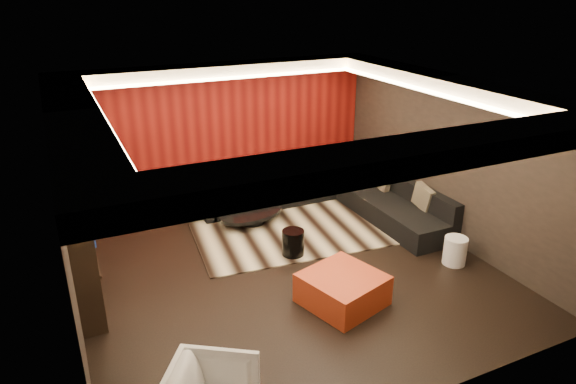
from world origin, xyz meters
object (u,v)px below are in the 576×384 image
coffee_table (252,217)px  orange_ottoman (343,289)px  sectional_sofa (327,195)px  white_side_table (455,251)px  drum_stool (293,242)px

coffee_table → orange_ottoman: (0.20, -2.92, 0.09)m
orange_ottoman → sectional_sofa: (1.40, 2.95, 0.05)m
white_side_table → sectional_sofa: bearing=105.4°
sectional_sofa → orange_ottoman: bearing=-115.3°
coffee_table → drum_stool: (0.16, -1.41, 0.11)m
drum_stool → orange_ottoman: size_ratio=0.44×
white_side_table → sectional_sofa: (-0.77, 2.78, 0.04)m
drum_stool → orange_ottoman: (0.04, -1.50, -0.02)m
white_side_table → orange_ottoman: size_ratio=0.46×
drum_stool → orange_ottoman: drum_stool is taller
coffee_table → white_side_table: 3.62m
drum_stool → sectional_sofa: sectional_sofa is taller
coffee_table → drum_stool: size_ratio=3.01×
coffee_table → sectional_sofa: bearing=1.4°
drum_stool → white_side_table: bearing=-31.1°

